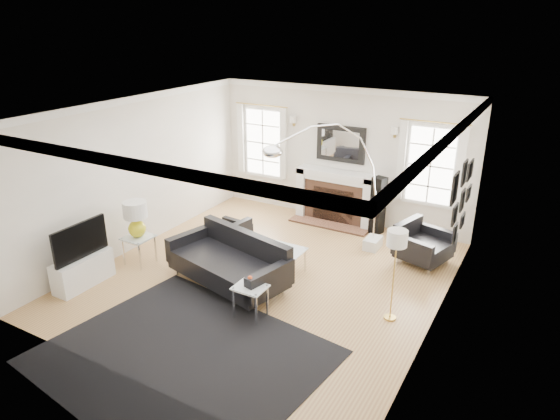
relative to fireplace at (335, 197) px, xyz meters
The scene contains 25 objects.
floor 2.84m from the fireplace, 90.00° to the right, with size 6.00×6.00×0.00m, color #A56F45.
back_wall 0.88m from the fireplace, 90.00° to the left, with size 5.50×0.04×2.80m, color silver.
front_wall 5.85m from the fireplace, 90.00° to the right, with size 5.50×0.04×2.80m, color silver.
left_wall 4.01m from the fireplace, 134.58° to the right, with size 0.04×6.00×2.80m, color silver.
right_wall 4.01m from the fireplace, 45.42° to the right, with size 0.04×6.00×2.80m, color silver.
ceiling 3.59m from the fireplace, 90.00° to the right, with size 5.50×6.00×0.02m, color white.
crown_molding 3.55m from the fireplace, 90.00° to the right, with size 5.50×6.00×0.12m, color white.
fireplace is the anchor object (origin of this frame).
mantel_mirror 1.12m from the fireplace, 90.00° to the left, with size 1.05×0.07×0.75m.
window_left 2.07m from the fireplace, behind, with size 1.24×0.15×1.62m.
window_right 2.07m from the fireplace, ahead, with size 1.24×0.15×1.62m.
gallery_wall 3.26m from the fireplace, 28.83° to the right, with size 0.04×1.73×1.29m.
tv_unit 5.12m from the fireplace, 118.55° to the right, with size 0.35×1.00×1.09m.
area_rug 5.18m from the fireplace, 88.42° to the right, with size 3.41×2.84×0.01m, color black.
sofa 3.29m from the fireplace, 96.99° to the right, with size 2.24×1.40×0.68m.
armchair_left 2.61m from the fireplace, 115.26° to the right, with size 0.80×0.87×0.54m.
armchair_right 2.32m from the fireplace, 25.56° to the right, with size 1.01×1.07×0.60m.
coffee_table 2.79m from the fireplace, 89.64° to the right, with size 1.00×1.00×0.45m.
side_table_left 4.12m from the fireplace, 122.30° to the right, with size 0.47×0.47×0.51m.
nesting_table 3.97m from the fireplace, 83.98° to the right, with size 0.46×0.38×0.50m.
gourd_lamp 4.13m from the fireplace, 122.30° to the right, with size 0.41×0.41×0.65m.
orange_vase 3.97m from the fireplace, 83.98° to the right, with size 0.10×0.10×0.16m.
arc_floor_lamp 1.75m from the fireplace, 73.54° to the right, with size 1.76×1.63×2.49m.
stick_floor_lamp 3.76m from the fireplace, 53.71° to the right, with size 0.28×0.28×1.39m.
speaker_tower 0.99m from the fireplace, ahead, with size 0.23×0.23×1.17m, color black.
Camera 1 is at (3.84, -6.34, 4.10)m, focal length 32.00 mm.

